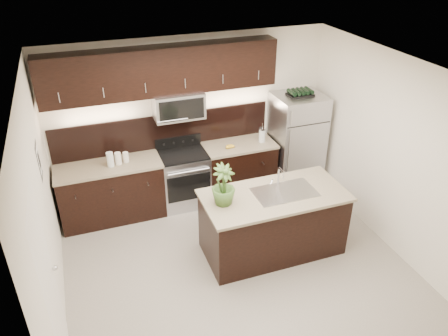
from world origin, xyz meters
name	(u,v)px	position (x,y,z in m)	size (l,w,h in m)	color
ground	(235,263)	(0.00, 0.00, 0.00)	(4.50, 4.50, 0.00)	gray
room_walls	(229,158)	(-0.11, -0.04, 1.70)	(4.52, 4.02, 2.71)	silver
counter_run	(172,181)	(-0.46, 1.69, 0.47)	(3.51, 0.65, 0.94)	black
upper_fixtures	(164,78)	(-0.43, 1.84, 2.14)	(3.49, 0.40, 1.66)	black
island	(273,222)	(0.60, 0.11, 0.47)	(1.96, 0.96, 0.94)	black
sink_faucet	(284,191)	(0.75, 0.12, 0.96)	(0.84, 0.50, 0.28)	silver
refrigerator	(296,142)	(1.74, 1.63, 0.84)	(0.81, 0.73, 1.67)	#B2B2B7
wine_rack	(300,93)	(1.74, 1.63, 1.72)	(0.41, 0.26, 0.10)	black
plant	(223,185)	(-0.12, 0.14, 1.21)	(0.31, 0.31, 0.55)	#395823
canisters	(116,159)	(-1.28, 1.66, 1.04)	(0.33, 0.15, 0.22)	silver
french_press	(262,135)	(1.10, 1.64, 1.06)	(0.11, 0.11, 0.32)	silver
bananas	(227,147)	(0.47, 1.61, 0.96)	(0.15, 0.12, 0.05)	gold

